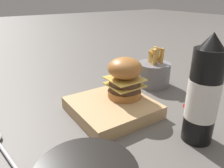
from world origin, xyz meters
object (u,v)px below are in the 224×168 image
object	(u,v)px
serving_board	(112,107)
ketchup_bottle	(203,95)
burger	(125,77)
fries_basket	(153,73)

from	to	relation	value
serving_board	ketchup_bottle	bearing A→B (deg)	24.28
serving_board	burger	size ratio (longest dim) A/B	1.83
serving_board	fries_basket	distance (m)	0.25
burger	serving_board	bearing A→B (deg)	-83.52
serving_board	burger	xyz separation A→B (m)	(-0.01, 0.05, 0.07)
ketchup_bottle	fries_basket	distance (m)	0.32
fries_basket	ketchup_bottle	bearing A→B (deg)	-25.68
ketchup_bottle	fries_basket	xyz separation A→B (m)	(-0.29, 0.14, -0.07)
serving_board	ketchup_bottle	size ratio (longest dim) A/B	0.86
burger	ketchup_bottle	world-z (taller)	ketchup_bottle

